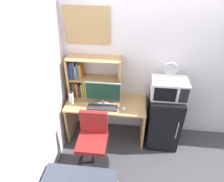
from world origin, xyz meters
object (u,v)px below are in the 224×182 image
at_px(wall_corkboard, 87,26).
at_px(desk_chair, 93,143).
at_px(monitor, 103,93).
at_px(mini_fridge, 163,120).
at_px(computer_mouse, 124,108).
at_px(desk_fan, 170,70).
at_px(water_bottle, 71,98).
at_px(hutch_bookshelf, 86,78).
at_px(keyboard, 103,107).
at_px(microwave, 169,89).

bearing_deg(wall_corkboard, desk_chair, -78.52).
relative_size(monitor, mini_fridge, 0.58).
height_order(computer_mouse, desk_fan, desk_fan).
xyz_separation_m(monitor, desk_fan, (0.94, 0.06, 0.42)).
bearing_deg(desk_fan, computer_mouse, -168.06).
height_order(computer_mouse, water_bottle, water_bottle).
xyz_separation_m(hutch_bookshelf, wall_corkboard, (0.05, 0.11, 0.79)).
relative_size(hutch_bookshelf, water_bottle, 3.99).
bearing_deg(keyboard, water_bottle, 172.04).
relative_size(mini_fridge, microwave, 1.79).
bearing_deg(wall_corkboard, hutch_bookshelf, -114.08).
bearing_deg(monitor, keyboard, -90.43).
height_order(computer_mouse, mini_fridge, mini_fridge).
xyz_separation_m(monitor, keyboard, (-0.00, -0.06, -0.22)).
bearing_deg(keyboard, desk_fan, 7.69).
bearing_deg(microwave, water_bottle, -177.59).
height_order(hutch_bookshelf, wall_corkboard, wall_corkboard).
relative_size(monitor, wall_corkboard, 0.82).
height_order(hutch_bookshelf, mini_fridge, hutch_bookshelf).
bearing_deg(desk_chair, desk_fan, 29.05).
relative_size(keyboard, desk_fan, 1.63).
distance_m(hutch_bookshelf, mini_fridge, 1.42).
bearing_deg(desk_fan, keyboard, -172.31).
height_order(mini_fridge, desk_chair, mini_fridge).
relative_size(monitor, desk_chair, 0.60).
bearing_deg(water_bottle, microwave, 2.41).
xyz_separation_m(mini_fridge, desk_fan, (-0.03, -0.00, 0.91)).
relative_size(keyboard, microwave, 0.89).
distance_m(monitor, wall_corkboard, 1.00).
height_order(monitor, desk_chair, monitor).
bearing_deg(monitor, mini_fridge, 3.95).
distance_m(hutch_bookshelf, keyboard, 0.54).
relative_size(hutch_bookshelf, wall_corkboard, 1.26).
relative_size(monitor, keyboard, 1.17).
bearing_deg(hutch_bookshelf, computer_mouse, -25.65).
bearing_deg(mini_fridge, wall_corkboard, 167.03).
relative_size(keyboard, computer_mouse, 4.99).
height_order(computer_mouse, wall_corkboard, wall_corkboard).
relative_size(hutch_bookshelf, mini_fridge, 0.90).
bearing_deg(desk_fan, microwave, 12.19).
xyz_separation_m(monitor, microwave, (0.96, 0.07, 0.11)).
bearing_deg(microwave, computer_mouse, -168.05).
distance_m(monitor, mini_fridge, 1.09).
xyz_separation_m(mini_fridge, microwave, (0.00, 0.00, 0.61)).
distance_m(water_bottle, mini_fridge, 1.51).
bearing_deg(monitor, microwave, 4.13).
relative_size(water_bottle, desk_chair, 0.23).
relative_size(water_bottle, desk_fan, 0.74).
bearing_deg(desk_chair, microwave, 28.65).
bearing_deg(hutch_bookshelf, desk_chair, -73.38).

